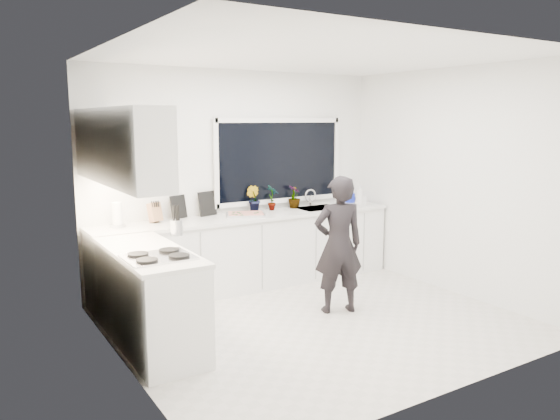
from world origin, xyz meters
TOP-DOWN VIEW (x-y plane):
  - floor at (0.00, 0.00)m, footprint 4.00×3.50m
  - wall_back at (0.00, 1.76)m, footprint 4.00×0.02m
  - wall_left at (-2.01, 0.00)m, footprint 0.02×3.50m
  - wall_right at (2.01, 0.00)m, footprint 0.02×3.50m
  - ceiling at (0.00, 0.00)m, footprint 4.00×3.50m
  - window at (0.60, 1.73)m, footprint 1.80×0.02m
  - base_cabinets_back at (0.00, 1.45)m, footprint 3.92×0.58m
  - base_cabinets_left at (-1.67, 0.35)m, footprint 0.58×1.60m
  - countertop_back at (0.00, 1.44)m, footprint 3.94×0.62m
  - countertop_left at (-1.67, 0.35)m, footprint 0.62×1.60m
  - upper_cabinets at (-1.79, 0.70)m, footprint 0.34×2.10m
  - sink at (1.05, 1.45)m, footprint 0.58×0.42m
  - faucet at (1.05, 1.65)m, footprint 0.03×0.03m
  - stovetop at (-1.69, -0.00)m, footprint 0.56×0.48m
  - person at (0.38, 0.15)m, footprint 0.63×0.51m
  - pizza_tray at (-0.08, 1.42)m, footprint 0.56×0.51m
  - pizza at (-0.08, 1.42)m, footprint 0.51×0.45m
  - watering_can at (1.72, 1.61)m, footprint 0.17×0.17m
  - paper_towel_roll at (-1.61, 1.55)m, footprint 0.13×0.13m
  - knife_block at (-1.17, 1.59)m, footprint 0.15×0.13m
  - utensil_crock at (-1.22, 0.80)m, footprint 0.15×0.15m
  - picture_frame_large at (-0.84, 1.69)m, footprint 0.21×0.09m
  - picture_frame_small at (-0.47, 1.69)m, footprint 0.25×0.09m
  - herb_plants at (0.43, 1.61)m, footprint 0.82×0.23m
  - soap_bottles at (1.64, 1.30)m, footprint 0.17×0.15m

SIDE VIEW (x-z plane):
  - floor at x=0.00m, z-range -0.02..0.00m
  - base_cabinets_back at x=0.00m, z-range 0.00..0.88m
  - base_cabinets_left at x=-1.67m, z-range 0.00..0.88m
  - person at x=0.38m, z-range 0.00..1.50m
  - sink at x=1.05m, z-range 0.80..0.94m
  - countertop_back at x=0.00m, z-range 0.88..0.92m
  - countertop_left at x=-1.67m, z-range 0.88..0.92m
  - stovetop at x=-1.69m, z-range 0.92..0.95m
  - pizza_tray at x=-0.08m, z-range 0.92..0.95m
  - pizza at x=-0.08m, z-range 0.95..0.96m
  - watering_can at x=1.72m, z-range 0.92..1.05m
  - utensil_crock at x=-1.22m, z-range 0.92..1.08m
  - faucet at x=1.05m, z-range 0.92..1.14m
  - knife_block at x=-1.17m, z-range 0.92..1.14m
  - paper_towel_roll at x=-1.61m, z-range 0.92..1.18m
  - soap_bottles at x=1.64m, z-range 0.91..1.20m
  - picture_frame_large at x=-0.84m, z-range 0.92..1.20m
  - picture_frame_small at x=-0.47m, z-range 0.92..1.22m
  - herb_plants at x=0.43m, z-range 0.91..1.25m
  - wall_back at x=0.00m, z-range 0.00..2.70m
  - wall_left at x=-2.01m, z-range 0.00..2.70m
  - wall_right at x=2.01m, z-range 0.00..2.70m
  - window at x=0.60m, z-range 1.05..2.05m
  - upper_cabinets at x=-1.79m, z-range 1.50..2.20m
  - ceiling at x=0.00m, z-range 2.70..2.72m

